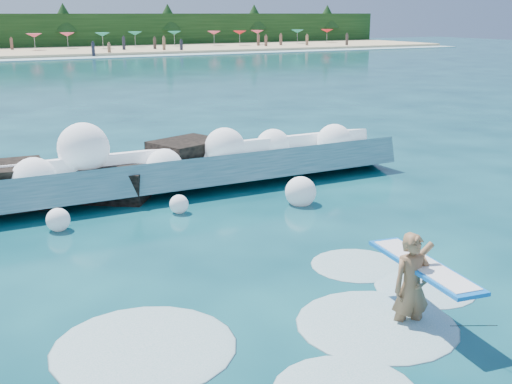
% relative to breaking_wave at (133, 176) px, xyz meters
% --- Properties ---
extents(ground, '(200.00, 200.00, 0.00)m').
position_rel_breaking_wave_xyz_m(ground, '(-0.32, -7.37, -0.51)').
color(ground, '#07333E').
rests_on(ground, ground).
extents(breaking_wave, '(16.99, 2.69, 1.46)m').
position_rel_breaking_wave_xyz_m(breaking_wave, '(0.00, 0.00, 0.00)').
color(breaking_wave, teal).
rests_on(breaking_wave, ground).
extents(rock_cluster, '(8.24, 3.45, 1.45)m').
position_rel_breaking_wave_xyz_m(rock_cluster, '(-1.03, 0.44, -0.05)').
color(rock_cluster, black).
rests_on(rock_cluster, ground).
extents(surfer_with_board, '(1.16, 3.05, 1.93)m').
position_rel_breaking_wave_xyz_m(surfer_with_board, '(1.66, -10.09, 0.20)').
color(surfer_with_board, '#8E6542').
rests_on(surfer_with_board, ground).
extents(wave_spray, '(14.73, 4.77, 2.21)m').
position_rel_breaking_wave_xyz_m(wave_spray, '(0.34, -0.15, 0.49)').
color(wave_spray, white).
rests_on(wave_spray, ground).
extents(surf_foam, '(9.37, 5.75, 0.15)m').
position_rel_breaking_wave_xyz_m(surf_foam, '(0.12, -9.49, -0.51)').
color(surf_foam, silver).
rests_on(surf_foam, ground).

